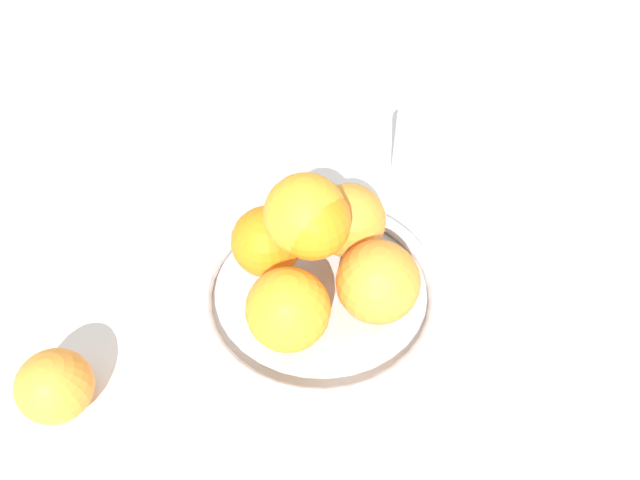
# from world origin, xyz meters

# --- Properties ---
(ground_plane) EXTENTS (4.00, 4.00, 0.00)m
(ground_plane) POSITION_xyz_m (0.00, 0.00, 0.00)
(ground_plane) COLOR silver
(fruit_bowl) EXTENTS (0.27, 0.27, 0.04)m
(fruit_bowl) POSITION_xyz_m (0.00, 0.00, 0.02)
(fruit_bowl) COLOR silver
(fruit_bowl) RESTS_ON ground_plane
(orange_pile) EXTENTS (0.18, 0.19, 0.15)m
(orange_pile) POSITION_xyz_m (-0.00, 0.00, 0.10)
(orange_pile) COLOR orange
(orange_pile) RESTS_ON fruit_bowl
(stray_orange) EXTENTS (0.07, 0.07, 0.07)m
(stray_orange) POSITION_xyz_m (-0.00, 0.27, 0.04)
(stray_orange) COLOR orange
(stray_orange) RESTS_ON ground_plane
(drinking_glass) EXTENTS (0.07, 0.07, 0.11)m
(drinking_glass) POSITION_xyz_m (0.14, -0.20, 0.05)
(drinking_glass) COLOR silver
(drinking_glass) RESTS_ON ground_plane
(napkin_folded) EXTENTS (0.16, 0.16, 0.01)m
(napkin_folded) POSITION_xyz_m (0.25, 0.05, 0.00)
(napkin_folded) COLOR beige
(napkin_folded) RESTS_ON ground_plane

